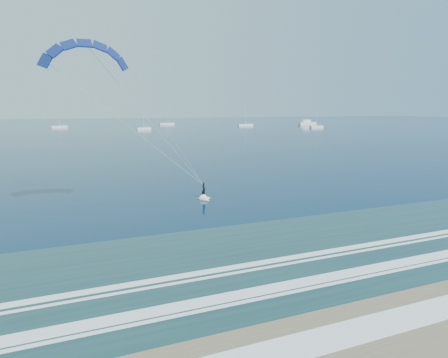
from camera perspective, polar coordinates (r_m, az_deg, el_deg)
ground at (r=25.48m, az=24.76°, el=-16.94°), size 900.00×900.00×0.00m
kitesurfer_rig at (r=43.19m, az=-10.06°, el=7.53°), size 20.06×10.07×18.38m
motor_yacht at (r=280.60m, az=11.76°, el=7.86°), size 12.78×3.41×5.58m
sailboat_2 at (r=252.61m, az=-22.44°, el=6.93°), size 8.36×2.40×11.32m
sailboat_3 at (r=216.10m, az=-11.38°, el=7.08°), size 7.08×2.40×10.05m
sailboat_4 at (r=281.93m, az=-8.16°, el=7.83°), size 10.09×2.40×13.53m
sailboat_5 at (r=259.13m, az=3.07°, el=7.73°), size 9.95×2.40×13.41m
sailboat_6 at (r=239.71m, az=13.06°, el=7.30°), size 8.19×2.40×11.17m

